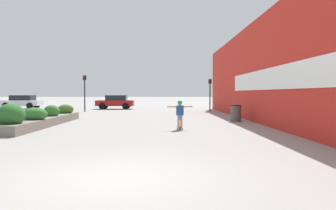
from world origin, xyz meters
TOP-DOWN VIEW (x-y plane):
  - ground_plane at (0.00, 0.00)m, footprint 300.00×300.00m
  - building_wall_right at (6.67, 11.82)m, footprint 0.67×35.18m
  - planter_box at (-5.33, 10.43)m, footprint 1.35×9.43m
  - skateboard at (1.80, 8.88)m, footprint 0.29×0.81m
  - skateboarder at (1.80, 8.88)m, footprint 1.20×0.25m
  - trash_bin at (5.39, 13.19)m, footprint 0.67×0.67m
  - car_leftmost at (-14.81, 29.97)m, footprint 4.23×2.06m
  - car_center_left at (-4.26, 29.08)m, footprint 4.01×1.96m
  - traffic_light_left at (-6.31, 23.77)m, footprint 0.28×0.30m
  - traffic_light_right at (5.37, 24.28)m, footprint 0.28×0.30m

SIDE VIEW (x-z plane):
  - ground_plane at x=0.00m, z-range 0.00..0.00m
  - skateboard at x=1.80m, z-range 0.02..0.11m
  - planter_box at x=-5.33m, z-range -0.21..1.06m
  - trash_bin at x=5.39m, z-range 0.00..1.01m
  - car_center_left at x=-4.26m, z-range 0.05..1.55m
  - car_leftmost at x=-14.81m, z-range 0.05..1.55m
  - skateboarder at x=1.80m, z-range 0.22..1.52m
  - traffic_light_right at x=5.37m, z-range 0.59..3.66m
  - traffic_light_left at x=-6.31m, z-range 0.62..4.00m
  - building_wall_right at x=6.67m, z-range -0.01..6.01m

